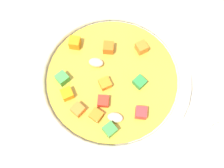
% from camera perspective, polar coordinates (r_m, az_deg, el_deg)
% --- Properties ---
extents(ground_plane, '(1.40, 1.40, 0.02)m').
position_cam_1_polar(ground_plane, '(0.43, -0.00, -1.70)').
color(ground_plane, '#BAB2A0').
extents(soup_bowl_main, '(0.21, 0.21, 0.07)m').
position_cam_1_polar(soup_bowl_main, '(0.39, -0.02, 0.17)').
color(soup_bowl_main, white).
rests_on(soup_bowl_main, ground_plane).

